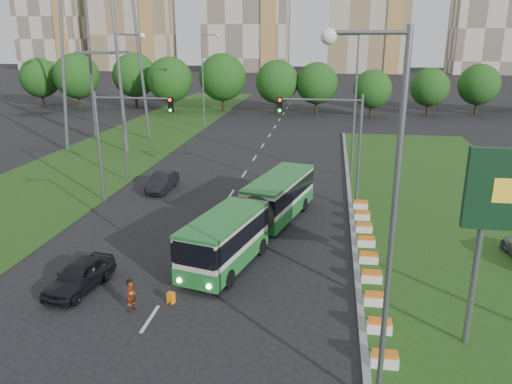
% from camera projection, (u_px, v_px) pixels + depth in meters
% --- Properties ---
extents(ground, '(360.00, 360.00, 0.00)m').
position_uv_depth(ground, '(242.00, 264.00, 26.82)').
color(ground, black).
rests_on(ground, ground).
extents(grass_median, '(14.00, 60.00, 0.15)m').
position_uv_depth(grass_median, '(460.00, 222.00, 32.51)').
color(grass_median, '#204814').
rests_on(grass_median, ground).
extents(median_kerb, '(0.30, 60.00, 0.18)m').
position_uv_depth(median_kerb, '(352.00, 217.00, 33.49)').
color(median_kerb, gray).
rests_on(median_kerb, ground).
extents(left_verge, '(12.00, 110.00, 0.10)m').
position_uv_depth(left_verge, '(117.00, 151.00, 52.94)').
color(left_verge, '#204814').
rests_on(left_verge, ground).
extents(lane_markings, '(0.20, 100.00, 0.01)m').
position_uv_depth(lane_markings, '(248.00, 168.00, 46.12)').
color(lane_markings, silver).
rests_on(lane_markings, ground).
extents(flower_planters, '(1.10, 18.10, 0.60)m').
position_uv_depth(flower_planters, '(369.00, 258.00, 26.49)').
color(flower_planters, white).
rests_on(flower_planters, grass_median).
extents(traffic_mast_median, '(5.76, 0.32, 8.00)m').
position_uv_depth(traffic_mast_median, '(336.00, 133.00, 33.98)').
color(traffic_mast_median, slate).
rests_on(traffic_mast_median, ground).
extents(traffic_mast_left, '(5.76, 0.32, 8.00)m').
position_uv_depth(traffic_mast_left, '(119.00, 130.00, 35.18)').
color(traffic_mast_left, slate).
rests_on(traffic_mast_left, ground).
extents(street_lamps, '(36.00, 60.00, 12.00)m').
position_uv_depth(street_lamps, '(224.00, 121.00, 34.88)').
color(street_lamps, slate).
rests_on(street_lamps, ground).
extents(tree_line, '(120.00, 8.00, 9.00)m').
position_uv_depth(tree_line, '(369.00, 85.00, 75.94)').
color(tree_line, '#1E5516').
rests_on(tree_line, ground).
extents(midrise_west, '(22.00, 14.00, 36.00)m').
position_uv_depth(midrise_west, '(52.00, 17.00, 176.37)').
color(midrise_west, beige).
rests_on(midrise_west, ground).
extents(articulated_bus, '(2.39, 15.32, 2.52)m').
position_uv_depth(articulated_bus, '(255.00, 214.00, 29.75)').
color(articulated_bus, beige).
rests_on(articulated_bus, ground).
extents(car_left_near, '(2.33, 4.44, 1.44)m').
position_uv_depth(car_left_near, '(79.00, 276.00, 23.92)').
color(car_left_near, black).
rests_on(car_left_near, ground).
extents(car_left_far, '(1.55, 4.23, 1.38)m').
position_uv_depth(car_left_far, '(162.00, 182.00, 39.33)').
color(car_left_far, black).
rests_on(car_left_far, ground).
extents(pedestrian, '(0.52, 0.64, 1.53)m').
position_uv_depth(pedestrian, '(131.00, 295.00, 22.03)').
color(pedestrian, gray).
rests_on(pedestrian, ground).
extents(shopping_trolley, '(0.31, 0.32, 0.52)m').
position_uv_depth(shopping_trolley, '(171.00, 298.00, 22.80)').
color(shopping_trolley, orange).
rests_on(shopping_trolley, ground).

